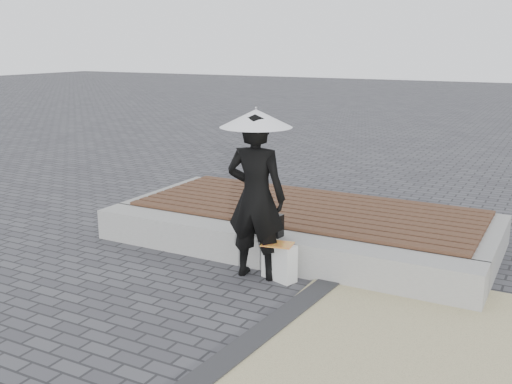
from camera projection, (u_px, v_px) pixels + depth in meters
ground at (194, 315)px, 5.89m from camera, size 80.00×80.00×0.00m
edging_band at (234, 354)px, 5.11m from camera, size 0.61×5.20×0.04m
seating_ledge at (268, 249)px, 7.21m from camera, size 5.00×0.45×0.40m
timber_platform at (308, 223)px, 8.23m from camera, size 5.00×2.00×0.40m
timber_decking at (308, 208)px, 8.18m from camera, size 4.60×2.00×0.04m
woman at (256, 197)px, 6.66m from camera, size 0.73×0.52×1.88m
parasol at (256, 118)px, 6.45m from camera, size 0.80×0.80×1.02m
handbag at (268, 224)px, 7.06m from camera, size 0.39×0.18×0.27m
canvas_tote at (279, 261)px, 6.74m from camera, size 0.44×0.29×0.43m
magazine at (277, 244)px, 6.65m from camera, size 0.38×0.30×0.01m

